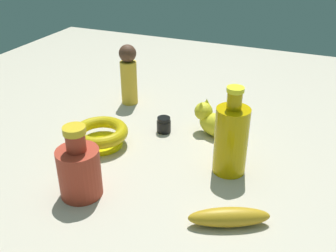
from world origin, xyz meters
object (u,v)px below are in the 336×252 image
object	(u,v)px
bottle_tall	(231,138)
person_figure_adult	(129,74)
cat_figurine	(214,122)
bowl	(100,134)
banana	(229,217)
nail_polish_jar	(164,125)
bottle_short	(79,169)

from	to	relation	value
bottle_tall	person_figure_adult	size ratio (longest dim) A/B	1.11
cat_figurine	person_figure_adult	size ratio (longest dim) A/B	0.76
bowl	banana	distance (m)	0.42
cat_figurine	person_figure_adult	bearing A→B (deg)	72.66
banana	bottle_tall	bearing A→B (deg)	79.88
cat_figurine	nail_polish_jar	xyz separation A→B (m)	(-0.04, 0.13, -0.02)
bottle_tall	bowl	distance (m)	0.35
bottle_tall	bowl	size ratio (longest dim) A/B	1.46
bowl	bottle_short	distance (m)	0.21
nail_polish_jar	person_figure_adult	xyz separation A→B (m)	(0.14, 0.18, 0.08)
nail_polish_jar	banana	size ratio (longest dim) A/B	0.27
banana	cat_figurine	bearing A→B (deg)	86.36
bottle_short	banana	bearing A→B (deg)	-85.05
cat_figurine	bottle_short	bearing A→B (deg)	152.38
bowl	nail_polish_jar	world-z (taller)	bowl
cat_figurine	person_figure_adult	world-z (taller)	person_figure_adult
banana	bowl	bearing A→B (deg)	131.92
banana	nail_polish_jar	bearing A→B (deg)	106.82
bottle_tall	nail_polish_jar	xyz separation A→B (m)	(0.11, 0.22, -0.07)
bowl	nail_polish_jar	size ratio (longest dim) A/B	3.32
bowl	person_figure_adult	bearing A→B (deg)	11.46
bowl	cat_figurine	xyz separation A→B (m)	(0.17, -0.26, 0.01)
bottle_short	person_figure_adult	world-z (taller)	person_figure_adult
bowl	banana	xyz separation A→B (m)	(-0.17, -0.39, -0.01)
bowl	nail_polish_jar	distance (m)	0.18
nail_polish_jar	person_figure_adult	bearing A→B (deg)	52.78
bowl	cat_figurine	world-z (taller)	cat_figurine
nail_polish_jar	person_figure_adult	distance (m)	0.24
nail_polish_jar	bottle_short	distance (m)	0.33
bottle_short	person_figure_adult	xyz separation A→B (m)	(0.46, 0.12, 0.03)
cat_figurine	banana	xyz separation A→B (m)	(-0.33, -0.13, -0.02)
bottle_short	bottle_tall	bearing A→B (deg)	-52.38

